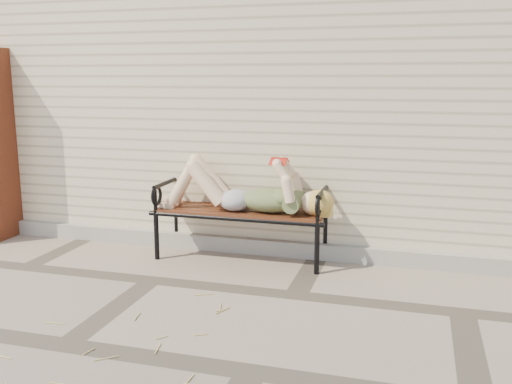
% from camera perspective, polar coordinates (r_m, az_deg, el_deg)
% --- Properties ---
extents(ground, '(80.00, 80.00, 0.00)m').
position_cam_1_polar(ground, '(4.99, -10.35, -8.67)').
color(ground, gray).
rests_on(ground, ground).
extents(house_wall, '(8.00, 4.00, 3.00)m').
position_cam_1_polar(house_wall, '(7.50, -0.49, 9.86)').
color(house_wall, beige).
rests_on(house_wall, ground).
extents(foundation_strip, '(8.00, 0.10, 0.15)m').
position_cam_1_polar(foundation_strip, '(5.81, -6.15, -4.90)').
color(foundation_strip, '#9A978B').
rests_on(foundation_strip, ground).
extents(garden_bench, '(1.74, 0.69, 1.13)m').
position_cam_1_polar(garden_bench, '(5.42, -1.17, 0.04)').
color(garden_bench, black).
rests_on(garden_bench, ground).
extents(reading_woman, '(1.64, 0.37, 0.52)m').
position_cam_1_polar(reading_woman, '(5.28, -1.47, 0.15)').
color(reading_woman, '#0B454F').
rests_on(reading_woman, ground).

